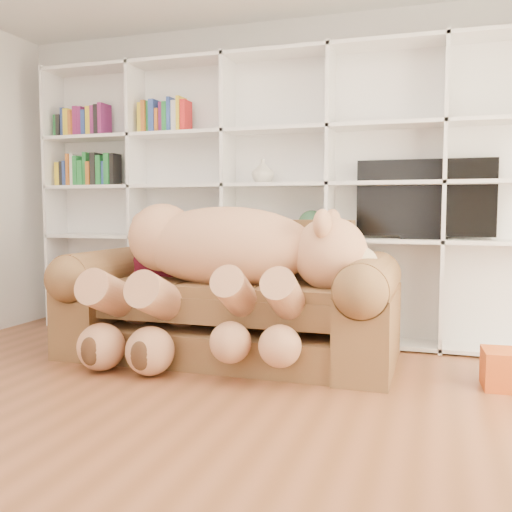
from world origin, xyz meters
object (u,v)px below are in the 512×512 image
(tv, at_px, (425,200))
(teddy_bear, at_px, (222,262))
(sofa, at_px, (230,305))
(gift_box, at_px, (508,369))

(tv, bearing_deg, teddy_bear, -145.34)
(sofa, xyz_separation_m, teddy_bear, (0.02, -0.20, 0.34))
(sofa, bearing_deg, gift_box, -6.20)
(teddy_bear, bearing_deg, sofa, 97.03)
(sofa, height_order, teddy_bear, teddy_bear)
(teddy_bear, distance_m, gift_box, 1.97)
(teddy_bear, height_order, tv, tv)
(sofa, distance_m, tv, 1.73)
(sofa, height_order, gift_box, sofa)
(tv, bearing_deg, gift_box, -59.88)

